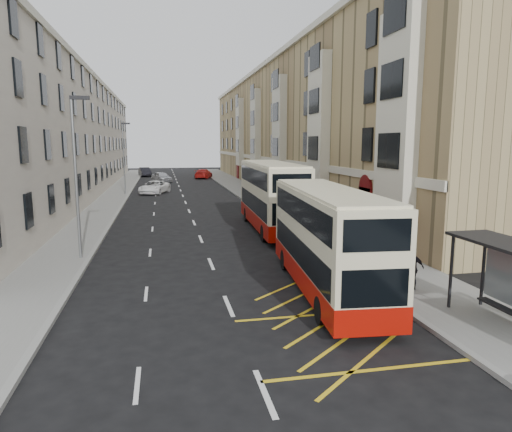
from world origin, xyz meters
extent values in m
plane|color=black|center=(0.00, 0.00, 0.00)|extent=(200.00, 200.00, 0.00)
cube|color=slate|center=(8.00, 30.00, 0.07)|extent=(4.00, 120.00, 0.15)
cube|color=slate|center=(-7.50, 30.00, 0.07)|extent=(3.00, 120.00, 0.15)
cube|color=gray|center=(6.00, 30.00, 0.07)|extent=(0.25, 120.00, 0.15)
cube|color=gray|center=(-6.00, 30.00, 0.07)|extent=(0.25, 120.00, 0.15)
cube|color=tan|center=(15.00, 45.50, 7.50)|extent=(10.00, 79.00, 15.00)
cube|color=beige|center=(9.97, 45.50, 4.00)|extent=(0.18, 79.00, 0.50)
cube|color=beige|center=(9.90, 45.50, 15.00)|extent=(0.40, 79.00, 0.50)
cube|color=beige|center=(9.65, 10.00, 7.50)|extent=(0.80, 3.20, 10.00)
cube|color=beige|center=(9.65, 22.00, 7.50)|extent=(0.80, 3.20, 10.00)
cube|color=beige|center=(9.65, 34.00, 7.50)|extent=(0.80, 3.20, 10.00)
cube|color=beige|center=(9.65, 46.00, 7.50)|extent=(0.80, 3.20, 10.00)
cube|color=beige|center=(9.65, 58.00, 7.50)|extent=(0.80, 3.20, 10.00)
cube|color=#54090A|center=(9.95, 14.00, 1.70)|extent=(0.20, 1.60, 3.00)
cube|color=#54090A|center=(9.95, 26.00, 1.70)|extent=(0.20, 1.60, 3.00)
cube|color=#54090A|center=(9.95, 38.00, 1.70)|extent=(0.20, 1.60, 3.00)
cube|color=#54090A|center=(9.95, 50.00, 1.70)|extent=(0.20, 1.60, 3.00)
cube|color=#54090A|center=(9.95, 62.00, 1.70)|extent=(0.20, 1.60, 3.00)
cube|color=beige|center=(-13.50, 45.50, 6.50)|extent=(9.00, 79.00, 13.00)
cube|color=beige|center=(-8.97, 45.50, 13.00)|extent=(0.30, 79.00, 0.50)
cube|color=black|center=(7.56, 1.90, 1.45)|extent=(0.08, 0.08, 2.60)
cube|color=black|center=(8.84, 1.90, 1.45)|extent=(0.08, 0.08, 2.60)
cube|color=black|center=(8.20, 0.00, 2.80)|extent=(1.65, 4.25, 0.10)
cube|color=black|center=(8.45, 0.60, 0.60)|extent=(0.35, 1.60, 0.06)
cylinder|color=#B5161F|center=(6.25, 2.50, 0.65)|extent=(0.06, 0.06, 1.00)
cylinder|color=#B5161F|center=(6.25, 5.75, 0.65)|extent=(0.06, 0.06, 1.00)
cylinder|color=#B5161F|center=(6.25, 9.00, 0.65)|extent=(0.06, 0.06, 1.00)
cube|color=#B5161F|center=(6.25, 5.75, 1.13)|extent=(0.05, 6.50, 0.06)
cube|color=#B5161F|center=(6.25, 5.75, 0.70)|extent=(0.05, 6.50, 0.06)
cylinder|color=gray|center=(-6.40, 12.00, 4.15)|extent=(0.16, 0.16, 8.00)
cube|color=black|center=(-6.00, 12.00, 8.05)|extent=(0.90, 0.18, 0.18)
cylinder|color=gray|center=(-6.40, 42.00, 4.15)|extent=(0.16, 0.16, 8.00)
cube|color=black|center=(-6.00, 42.00, 8.05)|extent=(0.90, 0.18, 0.18)
cube|color=beige|center=(4.07, 4.91, 2.18)|extent=(3.21, 10.48, 3.70)
cube|color=#9E0C04|center=(4.07, 4.91, 0.75)|extent=(3.24, 10.51, 0.84)
cube|color=black|center=(4.07, 4.91, 1.73)|extent=(3.18, 9.66, 1.03)
cube|color=black|center=(4.07, 4.91, 3.33)|extent=(3.18, 9.66, 0.94)
cube|color=beige|center=(4.07, 4.91, 4.07)|extent=(3.08, 10.06, 0.11)
cube|color=black|center=(4.51, 10.03, 1.78)|extent=(1.99, 0.24, 1.22)
cube|color=black|center=(4.51, 10.03, 3.70)|extent=(1.64, 0.21, 0.42)
cube|color=black|center=(3.63, -0.21, 1.78)|extent=(1.99, 0.24, 1.13)
cylinder|color=black|center=(3.29, 8.29, 0.47)|extent=(0.34, 0.96, 0.94)
cylinder|color=black|center=(5.41, 8.11, 0.47)|extent=(0.34, 0.96, 0.94)
cylinder|color=black|center=(2.73, 1.71, 0.47)|extent=(0.34, 0.96, 0.94)
cylinder|color=black|center=(4.85, 1.53, 0.47)|extent=(0.34, 0.96, 0.94)
cube|color=beige|center=(5.00, 18.05, 2.42)|extent=(3.06, 11.56, 4.12)
cube|color=#9E0C04|center=(5.00, 18.05, 0.83)|extent=(3.09, 11.59, 0.94)
cube|color=black|center=(5.00, 18.05, 1.93)|extent=(3.07, 10.65, 1.15)
cube|color=black|center=(5.00, 18.05, 3.70)|extent=(3.07, 10.65, 1.04)
cube|color=beige|center=(5.00, 18.05, 4.52)|extent=(2.94, 11.10, 0.13)
cube|color=black|center=(5.23, 23.76, 1.98)|extent=(2.22, 0.17, 1.36)
cube|color=black|center=(5.23, 23.76, 4.12)|extent=(1.83, 0.16, 0.47)
cube|color=black|center=(4.77, 12.34, 1.98)|extent=(2.22, 0.17, 1.25)
cylinder|color=black|center=(3.97, 21.76, 0.52)|extent=(0.33, 1.05, 1.04)
cylinder|color=black|center=(6.32, 21.67, 0.52)|extent=(0.33, 1.05, 1.04)
cylinder|color=black|center=(3.68, 14.43, 0.52)|extent=(0.33, 1.05, 1.04)
cylinder|color=black|center=(6.03, 14.34, 0.52)|extent=(0.33, 1.05, 1.04)
imported|color=black|center=(7.30, 3.96, 1.00)|extent=(1.01, 0.44, 1.71)
imported|color=white|center=(-3.15, 43.03, 0.74)|extent=(4.05, 5.85, 1.48)
imported|color=#AEAFB5|center=(-2.27, 58.56, 0.80)|extent=(3.49, 5.06, 1.60)
imported|color=black|center=(-5.20, 71.91, 0.80)|extent=(2.54, 5.05, 1.59)
imported|color=#A61713|center=(4.63, 65.26, 0.78)|extent=(3.72, 5.82, 1.57)
camera|label=1|loc=(-2.24, -11.81, 5.89)|focal=32.00mm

